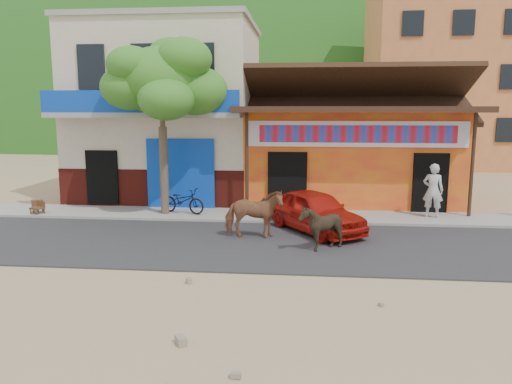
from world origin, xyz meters
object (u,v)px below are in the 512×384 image
(scooter, at_px, (183,201))
(cafe_chair_left, at_px, (37,202))
(red_car, at_px, (315,211))
(tree, at_px, (163,127))
(pedestrian, at_px, (433,190))
(cow_dark, at_px, (321,227))
(cow_tan, at_px, (254,214))
(cafe_chair_right, at_px, (38,201))

(scooter, relative_size, cafe_chair_left, 2.10)
(red_car, bearing_deg, cafe_chair_left, 137.75)
(tree, relative_size, pedestrian, 3.31)
(cow_dark, height_order, cafe_chair_left, cow_dark)
(cow_dark, bearing_deg, pedestrian, 142.09)
(pedestrian, bearing_deg, scooter, 18.05)
(cow_tan, bearing_deg, cafe_chair_right, 69.39)
(scooter, xyz_separation_m, cafe_chair_right, (-5.00, -0.51, -0.03))
(cow_tan, bearing_deg, red_car, -65.40)
(pedestrian, bearing_deg, cafe_chair_right, 19.67)
(scooter, bearing_deg, pedestrian, -70.51)
(scooter, distance_m, pedestrian, 8.52)
(cow_dark, height_order, cafe_chair_right, cow_dark)
(pedestrian, height_order, cafe_chair_left, pedestrian)
(red_car, height_order, cafe_chair_left, red_car)
(tree, relative_size, red_car, 1.63)
(cafe_chair_right, bearing_deg, cow_tan, -55.59)
(tree, bearing_deg, scooter, 9.19)
(tree, height_order, red_car, tree)
(cow_tan, height_order, cow_dark, cow_tan)
(cow_tan, height_order, cafe_chair_left, cow_tan)
(scooter, distance_m, cafe_chair_right, 5.03)
(cafe_chair_left, xyz_separation_m, cafe_chair_right, (0.00, 0.09, 0.02))
(scooter, bearing_deg, cow_tan, -117.24)
(cow_tan, xyz_separation_m, pedestrian, (5.72, 3.02, 0.28))
(red_car, bearing_deg, scooter, 123.22)
(cafe_chair_right, bearing_deg, tree, -33.78)
(tree, distance_m, red_car, 5.97)
(red_car, distance_m, cafe_chair_left, 9.64)
(red_car, distance_m, scooter, 4.91)
(cow_tan, relative_size, red_car, 0.46)
(pedestrian, bearing_deg, red_car, 44.04)
(cow_dark, distance_m, pedestrian, 5.61)
(red_car, height_order, pedestrian, pedestrian)
(cow_tan, bearing_deg, cafe_chair_left, 69.98)
(cow_dark, relative_size, cafe_chair_right, 1.47)
(cow_dark, distance_m, red_car, 2.03)
(tree, distance_m, pedestrian, 9.34)
(cow_tan, bearing_deg, cow_dark, -123.38)
(cow_tan, bearing_deg, pedestrian, -66.30)
(red_car, height_order, cafe_chair_right, red_car)
(tree, distance_m, cafe_chair_right, 5.12)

